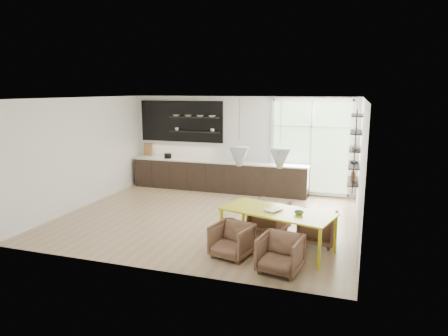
{
  "coord_description": "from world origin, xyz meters",
  "views": [
    {
      "loc": [
        3.29,
        -8.79,
        3.08
      ],
      "look_at": [
        0.25,
        0.6,
        1.15
      ],
      "focal_mm": 32.0,
      "sensor_mm": 36.0,
      "label": 1
    }
  ],
  "objects_px": {
    "dining_table": "(277,213)",
    "wire_stool": "(229,227)",
    "armchair_back_right": "(317,228)",
    "armchair_front_right": "(280,254)",
    "armchair_back_left": "(269,216)",
    "armchair_front_left": "(232,240)"
  },
  "relations": [
    {
      "from": "dining_table",
      "to": "armchair_back_right",
      "type": "distance_m",
      "value": 0.99
    },
    {
      "from": "armchair_back_left",
      "to": "armchair_front_right",
      "type": "xyz_separation_m",
      "value": [
        0.58,
        -1.91,
        -0.02
      ]
    },
    {
      "from": "dining_table",
      "to": "armchair_back_right",
      "type": "xyz_separation_m",
      "value": [
        0.73,
        0.54,
        -0.4
      ]
    },
    {
      "from": "armchair_back_left",
      "to": "armchair_front_left",
      "type": "xyz_separation_m",
      "value": [
        -0.39,
        -1.56,
        -0.02
      ]
    },
    {
      "from": "armchair_back_right",
      "to": "armchair_front_right",
      "type": "xyz_separation_m",
      "value": [
        -0.49,
        -1.52,
        -0.01
      ]
    },
    {
      "from": "dining_table",
      "to": "armchair_front_left",
      "type": "distance_m",
      "value": 1.05
    },
    {
      "from": "armchair_front_left",
      "to": "wire_stool",
      "type": "relative_size",
      "value": 1.66
    },
    {
      "from": "dining_table",
      "to": "armchair_front_left",
      "type": "relative_size",
      "value": 3.31
    },
    {
      "from": "dining_table",
      "to": "armchair_front_right",
      "type": "relative_size",
      "value": 3.26
    },
    {
      "from": "dining_table",
      "to": "wire_stool",
      "type": "bearing_deg",
      "value": -175.2
    },
    {
      "from": "armchair_back_right",
      "to": "armchair_front_right",
      "type": "height_order",
      "value": "armchair_back_right"
    },
    {
      "from": "armchair_back_right",
      "to": "armchair_front_right",
      "type": "relative_size",
      "value": 1.03
    },
    {
      "from": "dining_table",
      "to": "wire_stool",
      "type": "relative_size",
      "value": 5.48
    },
    {
      "from": "armchair_front_right",
      "to": "wire_stool",
      "type": "bearing_deg",
      "value": 147.01
    },
    {
      "from": "armchair_back_right",
      "to": "armchair_front_left",
      "type": "xyz_separation_m",
      "value": [
        -1.47,
        -1.17,
        -0.01
      ]
    },
    {
      "from": "armchair_front_right",
      "to": "wire_stool",
      "type": "relative_size",
      "value": 1.68
    },
    {
      "from": "dining_table",
      "to": "wire_stool",
      "type": "xyz_separation_m",
      "value": [
        -1.05,
        0.2,
        -0.46
      ]
    },
    {
      "from": "armchair_back_right",
      "to": "armchair_front_left",
      "type": "bearing_deg",
      "value": 43.17
    },
    {
      "from": "armchair_back_left",
      "to": "wire_stool",
      "type": "xyz_separation_m",
      "value": [
        -0.71,
        -0.73,
        -0.07
      ]
    },
    {
      "from": "wire_stool",
      "to": "armchair_front_left",
      "type": "bearing_deg",
      "value": -68.85
    },
    {
      "from": "armchair_back_left",
      "to": "armchair_back_right",
      "type": "xyz_separation_m",
      "value": [
        1.08,
        -0.39,
        -0.01
      ]
    },
    {
      "from": "armchair_back_right",
      "to": "wire_stool",
      "type": "distance_m",
      "value": 1.82
    }
  ]
}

